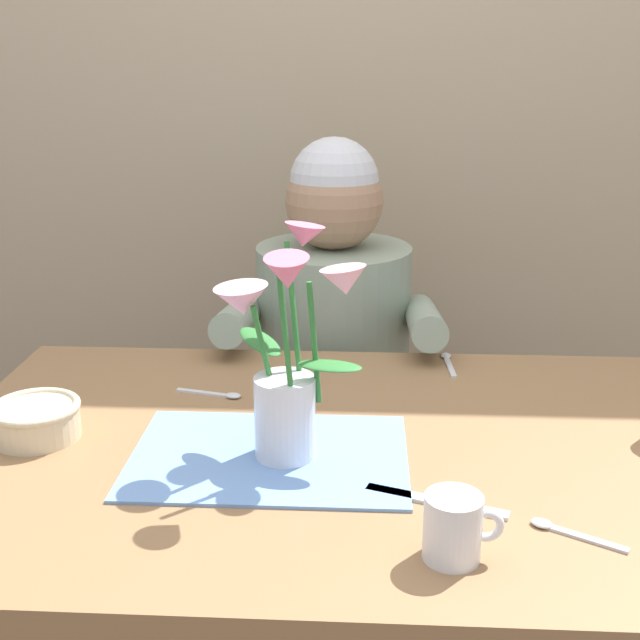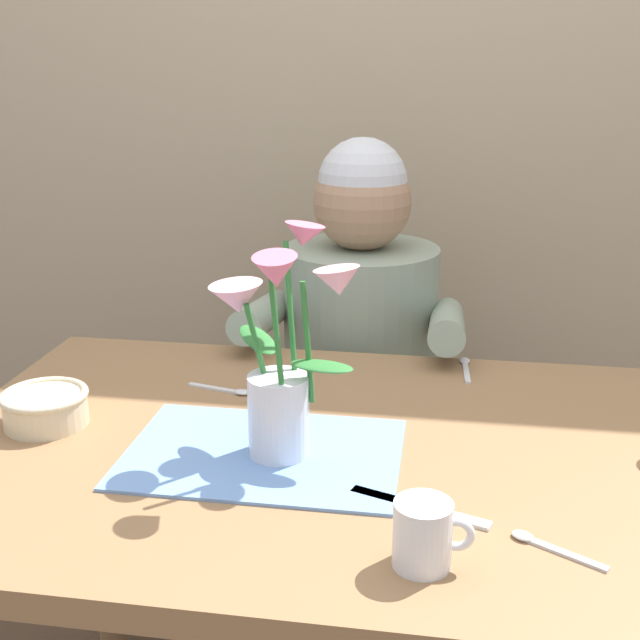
{
  "view_description": "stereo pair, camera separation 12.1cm",
  "coord_description": "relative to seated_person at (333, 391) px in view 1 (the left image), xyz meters",
  "views": [
    {
      "loc": [
        0.04,
        -1.1,
        1.3
      ],
      "look_at": [
        -0.02,
        0.05,
        0.92
      ],
      "focal_mm": 45.49,
      "sensor_mm": 36.0,
      "label": 1
    },
    {
      "loc": [
        0.16,
        -1.08,
        1.3
      ],
      "look_at": [
        -0.02,
        0.05,
        0.92
      ],
      "focal_mm": 45.49,
      "sensor_mm": 36.0,
      "label": 2
    }
  ],
  "objects": [
    {
      "name": "wood_panel_backdrop",
      "position": [
        0.02,
        0.43,
        0.69
      ],
      "size": [
        4.0,
        0.1,
        2.5
      ],
      "primitive_type": "cube",
      "color": "tan",
      "rests_on": "ground_plane"
    },
    {
      "name": "dining_table",
      "position": [
        0.02,
        -0.62,
        0.08
      ],
      "size": [
        1.2,
        0.8,
        0.74
      ],
      "color": "olive",
      "rests_on": "ground_plane"
    },
    {
      "name": "seated_person",
      "position": [
        0.0,
        0.0,
        0.0
      ],
      "size": [
        0.45,
        0.47,
        1.14
      ],
      "rotation": [
        0.0,
        0.0,
        0.07
      ],
      "color": "#4C4C56",
      "rests_on": "ground_plane"
    },
    {
      "name": "striped_placemat",
      "position": [
        -0.07,
        -0.66,
        0.18
      ],
      "size": [
        0.4,
        0.28,
        0.0
      ],
      "primitive_type": "cube",
      "color": "#6B93D1",
      "rests_on": "dining_table"
    },
    {
      "name": "flower_vase",
      "position": [
        -0.04,
        -0.66,
        0.33
      ],
      "size": [
        0.24,
        0.22,
        0.33
      ],
      "color": "silver",
      "rests_on": "dining_table"
    },
    {
      "name": "ceramic_bowl",
      "position": [
        -0.43,
        -0.61,
        0.21
      ],
      "size": [
        0.14,
        0.14,
        0.06
      ],
      "color": "beige",
      "rests_on": "dining_table"
    },
    {
      "name": "dinner_knife",
      "position": [
        0.16,
        -0.78,
        0.18
      ],
      "size": [
        0.19,
        0.08,
        0.0
      ],
      "primitive_type": "cube",
      "rotation": [
        0.0,
        0.0,
        -0.34
      ],
      "color": "silver",
      "rests_on": "dining_table"
    },
    {
      "name": "coffee_cup",
      "position": [
        0.17,
        -0.9,
        0.22
      ],
      "size": [
        0.09,
        0.07,
        0.08
      ],
      "color": "silver",
      "rests_on": "dining_table"
    },
    {
      "name": "spoon_0",
      "position": [
        -0.18,
        -0.45,
        0.18
      ],
      "size": [
        0.12,
        0.04,
        0.01
      ],
      "color": "silver",
      "rests_on": "dining_table"
    },
    {
      "name": "spoon_1",
      "position": [
        0.23,
        -0.26,
        0.18
      ],
      "size": [
        0.02,
        0.12,
        0.01
      ],
      "color": "silver",
      "rests_on": "dining_table"
    },
    {
      "name": "spoon_2",
      "position": [
        0.31,
        -0.84,
        0.18
      ],
      "size": [
        0.11,
        0.07,
        0.01
      ],
      "color": "silver",
      "rests_on": "dining_table"
    }
  ]
}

